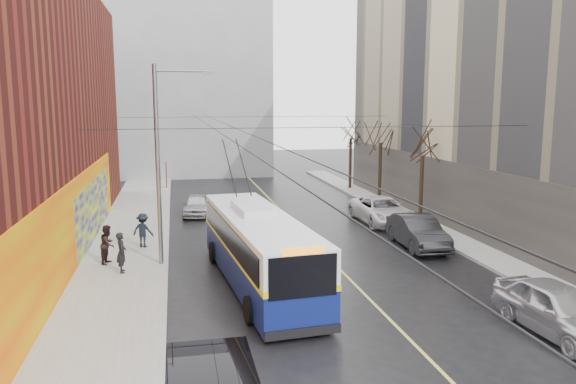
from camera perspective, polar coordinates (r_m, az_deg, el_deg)
name	(u,v)px	position (r m, az deg, el deg)	size (l,w,h in m)	color
ground	(368,348)	(17.80, 8.13, -15.46)	(140.00, 140.00, 0.00)	black
sidewalk_left	(126,255)	(28.28, -16.11, -6.20)	(4.00, 60.00, 0.15)	gray
sidewalk_right	(451,238)	(31.72, 16.27, -4.54)	(2.00, 60.00, 0.15)	gray
lane_line	(308,238)	(30.95, 2.06, -4.65)	(0.12, 50.00, 0.01)	#BFB74C
building_right	(568,91)	(36.91, 26.56, 9.15)	(14.06, 36.00, 16.00)	#C8B890
building_far	(168,86)	(60.22, -12.10, 10.51)	(20.50, 12.10, 18.00)	gray
streetlight_pole	(161,160)	(25.34, -12.74, 3.18)	(2.65, 0.60, 9.00)	slate
catenary_wires	(232,123)	(30.15, -5.76, 6.94)	(18.00, 60.00, 0.22)	black
tree_near	(423,143)	(34.53, 13.55, 4.90)	(3.20, 3.20, 6.40)	black
tree_mid	(381,132)	(40.95, 9.42, 6.05)	(3.20, 3.20, 6.68)	black
tree_far	(351,129)	(47.55, 6.41, 6.40)	(3.20, 3.20, 6.57)	black
puddle	(206,363)	(16.94, -8.29, -16.80)	(2.68, 3.21, 0.01)	black
pigeons_flying	(248,104)	(25.07, -4.13, 8.94)	(3.89, 1.75, 1.98)	slate
trolleybus	(259,248)	(22.79, -3.01, -5.70)	(3.55, 11.92, 5.58)	#0B1454
parked_car_a	(558,309)	(20.25, 25.77, -10.67)	(1.98, 4.92, 1.68)	#B7B8BC
parked_car_b	(418,232)	(29.47, 13.03, -3.95)	(1.75, 5.01, 1.65)	#29292C
parked_car_c	(382,210)	(34.89, 9.49, -1.85)	(2.65, 5.75, 1.60)	white
following_car	(197,205)	(37.32, -9.27, -1.30)	(1.63, 4.06, 1.38)	#BBBBC0
pedestrian_a	(121,252)	(25.12, -16.56, -5.90)	(0.64, 0.42, 1.75)	black
pedestrian_b	(108,244)	(26.68, -17.83, -5.07)	(0.86, 0.67, 1.77)	black
pedestrian_c	(143,230)	(29.12, -14.52, -3.79)	(1.11, 0.64, 1.72)	black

